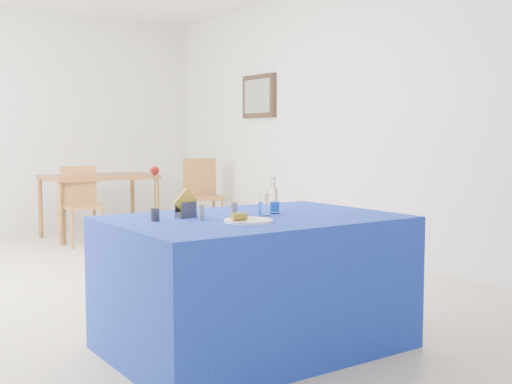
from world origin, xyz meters
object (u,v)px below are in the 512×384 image
plate (249,221)px  blue_table (255,282)px  oak_table (99,181)px  chair_bg_left (81,200)px  chair_bg_right (202,191)px  water_bottle (273,201)px

plate → blue_table: bearing=48.0°
oak_table → chair_bg_left: bearing=-130.2°
plate → chair_bg_left: bearing=82.4°
chair_bg_left → chair_bg_right: size_ratio=0.93×
water_bottle → chair_bg_left: size_ratio=0.24×
chair_bg_right → water_bottle: bearing=-100.3°
plate → chair_bg_left: 4.25m
chair_bg_left → chair_bg_right: chair_bg_right is taller
plate → chair_bg_right: 4.59m
chair_bg_left → chair_bg_right: (1.49, -0.10, 0.04)m
blue_table → water_bottle: 0.49m
oak_table → chair_bg_right: (1.12, -0.55, -0.13)m
oak_table → chair_bg_right: 1.25m
blue_table → water_bottle: water_bottle is taller
plate → chair_bg_right: (2.06, 4.10, -0.22)m
blue_table → water_bottle: size_ratio=7.44×
plate → chair_bg_right: bearing=63.4°
plate → oak_table: size_ratio=0.20×
plate → water_bottle: water_bottle is taller
water_bottle → oak_table: bearing=82.3°
oak_table → chair_bg_left: 0.60m
chair_bg_right → oak_table: bearing=167.7°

